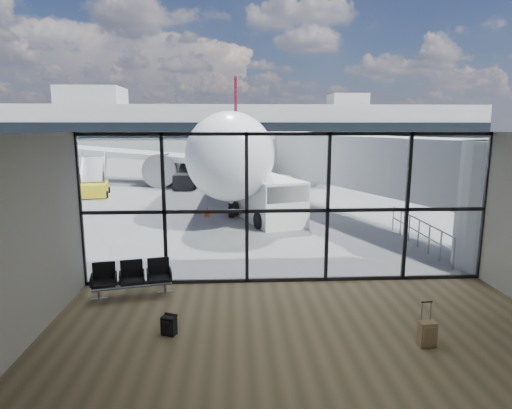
{
  "coord_description": "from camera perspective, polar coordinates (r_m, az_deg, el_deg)",
  "views": [
    {
      "loc": [
        -1.57,
        -12.31,
        4.67
      ],
      "look_at": [
        -0.77,
        3.0,
        1.84
      ],
      "focal_mm": 30.0,
      "sensor_mm": 36.0,
      "label": 1
    }
  ],
  "objects": [
    {
      "name": "tree_3",
      "position": [
        88.06,
        -20.07,
        9.8
      ],
      "size": [
        4.95,
        4.95,
        7.12
      ],
      "color": "#382619",
      "rests_on": "ground"
    },
    {
      "name": "jet_bridge",
      "position": [
        20.52,
        15.46,
        4.74
      ],
      "size": [
        8.0,
        16.5,
        4.33
      ],
      "color": "#AEB0B3",
      "rests_on": "ground"
    },
    {
      "name": "glass_curtain_wall",
      "position": [
        12.64,
        4.2,
        -0.62
      ],
      "size": [
        12.1,
        0.12,
        4.5
      ],
      "color": "white",
      "rests_on": "ground"
    },
    {
      "name": "seating_row",
      "position": [
        12.6,
        -16.21,
        -9.14
      ],
      "size": [
        2.17,
        1.05,
        0.96
      ],
      "rotation": [
        0.0,
        0.0,
        0.22
      ],
      "color": "gray",
      "rests_on": "ground"
    },
    {
      "name": "apron_railing",
      "position": [
        17.8,
        20.88,
        -3.07
      ],
      "size": [
        0.06,
        5.46,
        1.11
      ],
      "color": "gray",
      "rests_on": "ground"
    },
    {
      "name": "lounge_shell",
      "position": [
        7.93,
        8.54,
        -4.4
      ],
      "size": [
        12.02,
        8.01,
        4.51
      ],
      "color": "brown",
      "rests_on": "ground"
    },
    {
      "name": "airliner",
      "position": [
        37.46,
        -2.91,
        8.22
      ],
      "size": [
        35.5,
        41.06,
        10.58
      ],
      "rotation": [
        0.0,
        0.0,
        -0.01
      ],
      "color": "white",
      "rests_on": "ground"
    },
    {
      "name": "tree_2",
      "position": [
        89.99,
        -23.83,
        10.34
      ],
      "size": [
        6.27,
        6.27,
        9.03
      ],
      "color": "#382619",
      "rests_on": "ground"
    },
    {
      "name": "mobile_stairs",
      "position": [
        30.89,
        -20.79,
        2.19
      ],
      "size": [
        2.43,
        3.81,
        2.5
      ],
      "rotation": [
        0.0,
        0.0,
        0.21
      ],
      "color": "gold",
      "rests_on": "ground"
    },
    {
      "name": "tree_0",
      "position": [
        94.84,
        -30.65,
        8.99
      ],
      "size": [
        4.95,
        4.95,
        7.12
      ],
      "color": "#382619",
      "rests_on": "ground"
    },
    {
      "name": "tree_5",
      "position": [
        85.38,
        -12.26,
        11.02
      ],
      "size": [
        6.27,
        6.27,
        9.03
      ],
      "color": "#382619",
      "rests_on": "ground"
    },
    {
      "name": "traffic_cone_c",
      "position": [
        26.79,
        2.4,
        1.08
      ],
      "size": [
        0.46,
        0.46,
        0.66
      ],
      "color": "#E94D0C",
      "rests_on": "ground"
    },
    {
      "name": "suitcase",
      "position": [
        10.21,
        21.88,
        -15.7
      ],
      "size": [
        0.38,
        0.29,
        0.98
      ],
      "rotation": [
        0.0,
        0.0,
        0.08
      ],
      "color": "#8C744E",
      "rests_on": "ground"
    },
    {
      "name": "service_van",
      "position": [
        21.22,
        1.67,
        0.78
      ],
      "size": [
        3.55,
        5.38,
        2.15
      ],
      "rotation": [
        0.0,
        0.0,
        0.31
      ],
      "color": "white",
      "rests_on": "ground"
    },
    {
      "name": "tree_1",
      "position": [
        92.25,
        -27.34,
        9.66
      ],
      "size": [
        5.61,
        5.61,
        8.07
      ],
      "color": "#382619",
      "rests_on": "ground"
    },
    {
      "name": "belt_loader",
      "position": [
        33.22,
        -9.3,
        3.37
      ],
      "size": [
        1.8,
        4.28,
        1.95
      ],
      "rotation": [
        0.0,
        0.0,
        -0.03
      ],
      "color": "black",
      "rests_on": "ground"
    },
    {
      "name": "far_terminal",
      "position": [
        74.29,
        -2.25,
        10.08
      ],
      "size": [
        80.0,
        12.2,
        11.0
      ],
      "color": "#A5A5A1",
      "rests_on": "ground"
    },
    {
      "name": "traffic_cone_a",
      "position": [
        22.62,
        -6.5,
        -0.87
      ],
      "size": [
        0.38,
        0.38,
        0.54
      ],
      "color": "#FF4C0D",
      "rests_on": "ground"
    },
    {
      "name": "traffic_cone_b",
      "position": [
        21.76,
        -1.28,
        -1.15
      ],
      "size": [
        0.44,
        0.44,
        0.62
      ],
      "color": "orange",
      "rests_on": "ground"
    },
    {
      "name": "backpack",
      "position": [
        10.21,
        -11.56,
        -15.54
      ],
      "size": [
        0.38,
        0.38,
        0.48
      ],
      "rotation": [
        0.0,
        0.0,
        -0.4
      ],
      "color": "black",
      "rests_on": "ground"
    },
    {
      "name": "ground",
      "position": [
        52.54,
        -1.26,
        5.34
      ],
      "size": [
        220.0,
        220.0,
        0.0
      ],
      "primitive_type": "plane",
      "color": "slate",
      "rests_on": "ground"
    },
    {
      "name": "tree_4",
      "position": [
        86.52,
        -16.23,
        10.43
      ],
      "size": [
        5.61,
        5.61,
        8.07
      ],
      "color": "#382619",
      "rests_on": "ground"
    }
  ]
}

